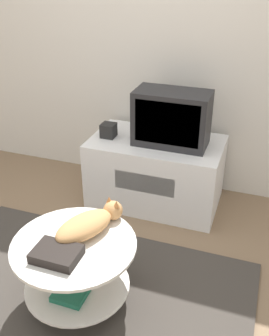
# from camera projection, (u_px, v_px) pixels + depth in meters

# --- Properties ---
(ground_plane) EXTENTS (12.00, 12.00, 0.00)m
(ground_plane) POSITION_uv_depth(u_px,v_px,m) (79.00, 296.00, 2.37)
(ground_plane) COLOR #7F664C
(wall_back) EXTENTS (8.00, 0.05, 2.60)m
(wall_back) POSITION_uv_depth(u_px,v_px,m) (158.00, 30.00, 3.02)
(wall_back) COLOR silver
(wall_back) RESTS_ON ground_plane
(rug) EXTENTS (2.03, 1.25, 0.02)m
(rug) POSITION_uv_depth(u_px,v_px,m) (79.00, 295.00, 2.36)
(rug) COLOR #3D3833
(rug) RESTS_ON ground_plane
(tv_stand) EXTENTS (1.02, 0.60, 0.54)m
(tv_stand) POSITION_uv_depth(u_px,v_px,m) (156.00, 172.00, 3.16)
(tv_stand) COLOR white
(tv_stand) RESTS_ON ground_plane
(tv) EXTENTS (0.55, 0.29, 0.41)m
(tv) POSITION_uv_depth(u_px,v_px,m) (172.00, 118.00, 2.89)
(tv) COLOR #232326
(tv) RESTS_ON tv_stand
(speaker) EXTENTS (0.11, 0.11, 0.11)m
(speaker) POSITION_uv_depth(u_px,v_px,m) (108.00, 130.00, 3.07)
(speaker) COLOR black
(speaker) RESTS_ON tv_stand
(coffee_table) EXTENTS (0.68, 0.68, 0.43)m
(coffee_table) POSITION_uv_depth(u_px,v_px,m) (76.00, 266.00, 2.17)
(coffee_table) COLOR #B2B2B7
(coffee_table) RESTS_ON rug
(dvd_box) EXTENTS (0.24, 0.18, 0.05)m
(dvd_box) POSITION_uv_depth(u_px,v_px,m) (57.00, 254.00, 1.99)
(dvd_box) COLOR black
(dvd_box) RESTS_ON coffee_table
(cat) EXTENTS (0.32, 0.54, 0.14)m
(cat) POSITION_uv_depth(u_px,v_px,m) (88.00, 224.00, 2.16)
(cat) COLOR tan
(cat) RESTS_ON coffee_table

